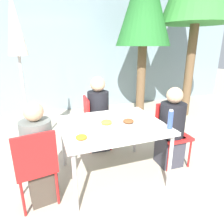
# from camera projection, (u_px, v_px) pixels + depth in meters

# --- Properties ---
(ground_plane) EXTENTS (24.00, 24.00, 0.00)m
(ground_plane) POSITION_uv_depth(u_px,v_px,m) (112.00, 175.00, 2.68)
(ground_plane) COLOR #B2A893
(building_facade) EXTENTS (10.00, 0.20, 3.00)m
(building_facade) POSITION_uv_depth(u_px,v_px,m) (68.00, 52.00, 5.06)
(building_facade) COLOR gray
(building_facade) RESTS_ON ground
(dining_table) EXTENTS (1.24, 1.04, 0.74)m
(dining_table) POSITION_uv_depth(u_px,v_px,m) (112.00, 128.00, 2.46)
(dining_table) COLOR white
(dining_table) RESTS_ON ground
(chair_left) EXTENTS (0.45, 0.45, 0.87)m
(chair_left) POSITION_uv_depth(u_px,v_px,m) (36.00, 163.00, 2.03)
(chair_left) COLOR red
(chair_left) RESTS_ON ground
(person_left) EXTENTS (0.32, 0.32, 1.13)m
(person_left) POSITION_uv_depth(u_px,v_px,m) (39.00, 156.00, 2.11)
(person_left) COLOR #473D33
(person_left) RESTS_ON ground
(chair_right) EXTENTS (0.41, 0.41, 0.87)m
(chair_right) POSITION_uv_depth(u_px,v_px,m) (171.00, 129.00, 2.87)
(chair_right) COLOR red
(chair_right) RESTS_ON ground
(person_right) EXTENTS (0.34, 0.34, 1.14)m
(person_right) POSITION_uv_depth(u_px,v_px,m) (171.00, 130.00, 2.77)
(person_right) COLOR #383842
(person_right) RESTS_ON ground
(chair_far) EXTENTS (0.43, 0.43, 0.87)m
(chair_far) POSITION_uv_depth(u_px,v_px,m) (93.00, 119.00, 3.24)
(chair_far) COLOR red
(chair_far) RESTS_ON ground
(person_far) EXTENTS (0.33, 0.33, 1.20)m
(person_far) POSITION_uv_depth(u_px,v_px,m) (98.00, 116.00, 3.20)
(person_far) COLOR #383842
(person_far) RESTS_ON ground
(closed_umbrella) EXTENTS (0.36, 0.36, 2.35)m
(closed_umbrella) POSITION_uv_depth(u_px,v_px,m) (17.00, 41.00, 2.77)
(closed_umbrella) COLOR #333333
(closed_umbrella) RESTS_ON ground
(plate_0) EXTENTS (0.21, 0.21, 0.06)m
(plate_0) POSITION_uv_depth(u_px,v_px,m) (81.00, 138.00, 2.01)
(plate_0) COLOR white
(plate_0) RESTS_ON dining_table
(plate_1) EXTENTS (0.24, 0.24, 0.07)m
(plate_1) POSITION_uv_depth(u_px,v_px,m) (106.00, 123.00, 2.39)
(plate_1) COLOR white
(plate_1) RESTS_ON dining_table
(plate_2) EXTENTS (0.24, 0.24, 0.07)m
(plate_2) POSITION_uv_depth(u_px,v_px,m) (128.00, 122.00, 2.42)
(plate_2) COLOR white
(plate_2) RESTS_ON dining_table
(bottle) EXTENTS (0.06, 0.06, 0.23)m
(bottle) POSITION_uv_depth(u_px,v_px,m) (170.00, 120.00, 2.27)
(bottle) COLOR #334C8E
(bottle) RESTS_ON dining_table
(drinking_cup) EXTENTS (0.07, 0.07, 0.11)m
(drinking_cup) POSITION_uv_depth(u_px,v_px,m) (78.00, 114.00, 2.63)
(drinking_cup) COLOR silver
(drinking_cup) RESTS_ON dining_table
(salad_bowl) EXTENTS (0.17, 0.17, 0.05)m
(salad_bowl) POSITION_uv_depth(u_px,v_px,m) (122.00, 112.00, 2.78)
(salad_bowl) COLOR white
(salad_bowl) RESTS_ON dining_table
(tree_behind_right) EXTENTS (1.18, 1.18, 3.47)m
(tree_behind_right) POSITION_uv_depth(u_px,v_px,m) (145.00, 1.00, 4.09)
(tree_behind_right) COLOR brown
(tree_behind_right) RESTS_ON ground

